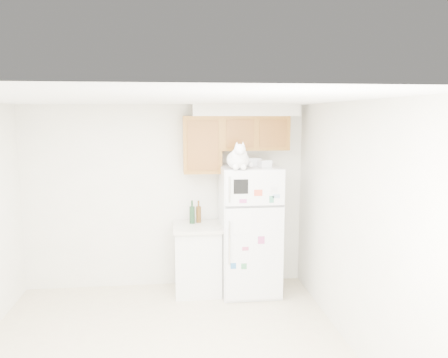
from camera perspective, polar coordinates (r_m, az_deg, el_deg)
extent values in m
cube|color=white|center=(6.05, -7.68, -2.32)|extent=(3.80, 0.04, 2.50)
cube|color=white|center=(2.24, -9.69, -21.44)|extent=(3.80, 0.04, 2.50)
cube|color=white|center=(4.46, 17.16, -6.44)|extent=(0.04, 4.00, 2.50)
cube|color=white|center=(3.95, -8.57, 10.28)|extent=(3.80, 4.00, 0.04)
cube|color=#9B6921|center=(5.87, 3.97, 6.02)|extent=(0.90, 0.33, 0.45)
cube|color=#9B6921|center=(5.79, -2.88, 4.51)|extent=(0.50, 0.33, 0.75)
cube|color=silver|center=(5.86, 2.77, 8.96)|extent=(1.40, 0.37, 0.15)
cube|color=white|center=(5.85, 3.35, -6.64)|extent=(0.76, 0.72, 1.70)
cube|color=white|center=(5.36, 4.10, -1.20)|extent=(0.74, 0.03, 0.44)
cube|color=white|center=(5.56, 4.01, -9.78)|extent=(0.74, 0.03, 1.19)
cube|color=#59595B|center=(5.40, 4.07, -3.56)|extent=(0.74, 0.03, 0.02)
cylinder|color=silver|center=(5.28, 0.74, -1.38)|extent=(0.02, 0.02, 0.32)
cylinder|color=silver|center=(5.43, 0.73, -8.36)|extent=(0.02, 0.02, 0.55)
cube|color=black|center=(5.30, 2.22, -1.01)|extent=(0.18, 0.00, 0.18)
cube|color=white|center=(5.40, 2.41, -5.72)|extent=(0.22, 0.00, 0.28)
cube|color=#AD4580|center=(5.50, 4.89, -7.96)|extent=(0.09, 0.00, 0.10)
cube|color=#3C8568|center=(5.40, 6.24, -2.66)|extent=(0.06, 0.00, 0.09)
cube|color=#BA4A8E|center=(5.34, 2.50, -2.90)|extent=(0.09, 0.00, 0.05)
cube|color=white|center=(5.44, 1.21, -7.91)|extent=(0.06, 0.00, 0.07)
cube|color=#397F4F|center=(5.56, 2.63, -11.32)|extent=(0.07, 0.00, 0.07)
cube|color=#8AA6C4|center=(5.41, 6.83, -2.24)|extent=(0.09, 0.00, 0.05)
cube|color=silver|center=(5.39, 6.57, -1.43)|extent=(0.08, 0.00, 0.07)
cube|color=#2864A1|center=(5.54, 1.23, -11.29)|extent=(0.07, 0.00, 0.07)
cube|color=#B5486D|center=(5.49, 2.81, -9.08)|extent=(0.08, 0.00, 0.05)
cube|color=#DB5036|center=(5.35, 4.50, -1.81)|extent=(0.10, 0.00, 0.08)
cube|color=white|center=(5.95, -3.46, -10.51)|extent=(0.60, 0.60, 0.88)
cube|color=beige|center=(5.80, -3.48, -6.27)|extent=(0.64, 0.64, 0.04)
ellipsoid|color=white|center=(5.41, 1.81, 2.51)|extent=(0.28, 0.37, 0.23)
ellipsoid|color=white|center=(5.30, 1.98, 2.97)|extent=(0.20, 0.16, 0.22)
sphere|color=white|center=(5.24, 2.08, 3.84)|extent=(0.14, 0.14, 0.14)
cone|color=white|center=(5.23, 1.68, 4.59)|extent=(0.05, 0.05, 0.05)
cone|color=white|center=(5.24, 2.49, 4.59)|extent=(0.05, 0.05, 0.05)
cone|color=#D88C8C|center=(5.22, 1.69, 4.52)|extent=(0.03, 0.03, 0.03)
cone|color=#D88C8C|center=(5.23, 2.50, 4.53)|extent=(0.03, 0.03, 0.03)
sphere|color=white|center=(5.18, 2.18, 3.55)|extent=(0.06, 0.06, 0.06)
sphere|color=white|center=(5.27, 1.53, 1.54)|extent=(0.07, 0.07, 0.07)
sphere|color=white|center=(5.28, 2.56, 1.55)|extent=(0.07, 0.07, 0.07)
cylinder|color=white|center=(5.56, 2.81, 1.90)|extent=(0.17, 0.24, 0.08)
cube|color=white|center=(5.80, 4.04, 2.27)|extent=(0.20, 0.17, 0.10)
cube|color=white|center=(5.62, 5.37, 2.01)|extent=(0.18, 0.15, 0.09)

